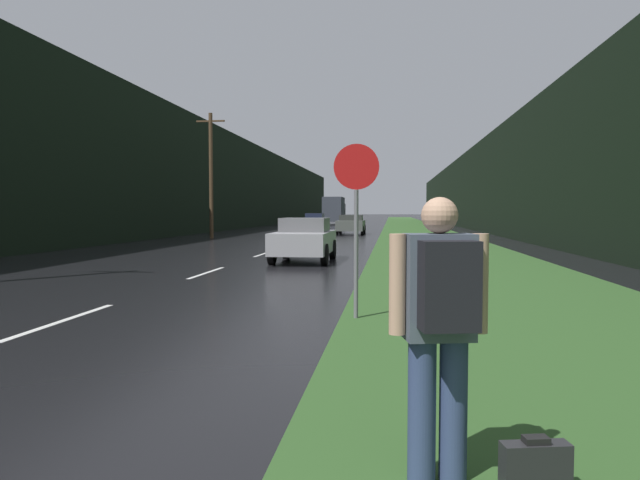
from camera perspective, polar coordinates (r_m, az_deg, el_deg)
grass_verge at (r=41.20m, az=10.21°, el=0.50°), size 6.00×240.00×0.02m
lane_stripe_b at (r=9.86m, az=-24.29°, el=-7.36°), size 0.12×3.00×0.01m
lane_stripe_c at (r=16.18m, az=-11.24°, el=-3.22°), size 0.12×3.00×0.01m
lane_stripe_d at (r=22.90m, az=-5.71°, el=-1.39°), size 0.12×3.00×0.01m
lane_stripe_e at (r=29.75m, az=-2.70°, el=-0.39°), size 0.12×3.00×0.01m
treeline_far_side at (r=53.43m, az=-9.63°, el=5.77°), size 2.00×140.00×8.83m
treeline_near_side at (r=51.80m, az=16.33°, el=5.06°), size 2.00×140.00×7.52m
utility_pole_far at (r=36.45m, az=-10.84°, el=6.51°), size 1.80×0.24×7.80m
stop_sign at (r=8.99m, az=3.64°, el=2.97°), size 0.72×0.07×2.77m
hitchhiker_with_backpack at (r=3.63m, az=11.93°, el=-8.00°), size 0.62×0.49×1.80m
suitcase at (r=3.88m, az=20.73°, el=-20.69°), size 0.43×0.21×0.38m
car_passing_near at (r=19.39m, az=-1.59°, el=0.07°), size 1.90×4.03×1.48m
car_passing_far at (r=41.85m, az=3.12°, el=1.58°), size 2.01×4.42×1.43m
car_oncoming at (r=54.34m, az=-0.50°, el=1.91°), size 1.99×4.29×1.50m
delivery_truck at (r=72.61m, az=1.44°, el=3.00°), size 2.50×7.60×3.45m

